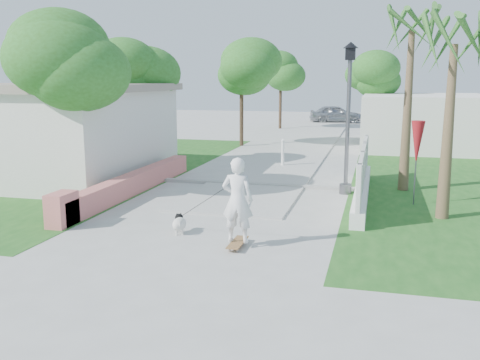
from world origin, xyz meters
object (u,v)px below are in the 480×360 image
(bollard, at_px, (283,152))
(dog, at_px, (179,223))
(parked_car, at_px, (336,114))
(street_lamp, at_px, (348,113))
(patio_umbrella, at_px, (417,144))
(skateboarder, at_px, (215,202))

(bollard, xyz_separation_m, dog, (-0.64, -9.66, -0.35))
(dog, bearing_deg, parked_car, 66.02)
(street_lamp, distance_m, dog, 6.52)
(street_lamp, distance_m, parked_car, 26.53)
(bollard, relative_size, dog, 1.82)
(patio_umbrella, distance_m, dog, 6.85)
(skateboarder, bearing_deg, bollard, -90.54)
(patio_umbrella, distance_m, parked_car, 27.72)
(bollard, bearing_deg, parked_car, 89.10)
(street_lamp, bearing_deg, dog, -122.92)
(bollard, distance_m, skateboarder, 10.02)
(parked_car, bearing_deg, bollard, 168.22)
(dog, distance_m, parked_car, 31.55)
(skateboarder, height_order, parked_car, skateboarder)
(skateboarder, distance_m, parked_car, 31.88)
(street_lamp, bearing_deg, parked_car, 95.11)
(bollard, bearing_deg, skateboarder, -88.24)
(dog, bearing_deg, skateboarder, -42.52)
(street_lamp, relative_size, skateboarder, 2.38)
(patio_umbrella, bearing_deg, parked_car, 98.84)
(dog, height_order, parked_car, parked_car)
(bollard, distance_m, patio_umbrella, 7.25)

